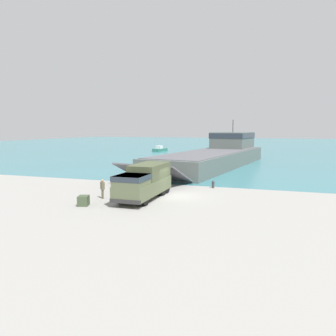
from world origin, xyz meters
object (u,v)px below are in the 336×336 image
mooring_bollard (213,184)px  cargo_crate (83,201)px  soldier_on_ramp (103,187)px  landing_craft (217,154)px  moored_boat_a (160,149)px  military_truck (144,181)px

mooring_bollard → cargo_crate: (-8.39, -11.06, -0.01)m
soldier_on_ramp → cargo_crate: size_ratio=1.80×
landing_craft → moored_boat_a: size_ratio=6.83×
mooring_bollard → soldier_on_ramp: bearing=-135.1°
moored_boat_a → landing_craft: bearing=-46.2°
landing_craft → military_truck: (-1.36, -28.58, -0.36)m
landing_craft → mooring_bollard: landing_craft is taller
military_truck → moored_boat_a: military_truck is taller
military_truck → cargo_crate: military_truck is taller
cargo_crate → moored_boat_a: bearing=104.5°
moored_boat_a → soldier_on_ramp: bearing=-67.0°
moored_boat_a → mooring_bollard: (24.12, -49.98, -0.10)m
moored_boat_a → cargo_crate: size_ratio=5.96×
landing_craft → mooring_bollard: size_ratio=51.21×
soldier_on_ramp → cargo_crate: (-0.12, -2.82, -0.59)m
mooring_bollard → cargo_crate: bearing=-127.2°
landing_craft → cargo_crate: (-4.97, -32.61, -1.52)m
moored_boat_a → mooring_bollard: size_ratio=7.49×
mooring_bollard → moored_boat_a: bearing=115.8°
cargo_crate → soldier_on_ramp: bearing=87.5°
moored_boat_a → cargo_crate: moored_boat_a is taller
military_truck → moored_boat_a: bearing=-161.6°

